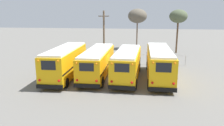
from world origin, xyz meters
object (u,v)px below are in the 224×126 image
Objects in this scene: school_bus_2 at (127,63)px; school_bus_3 at (159,63)px; utility_pole at (104,33)px; bare_tree_1 at (178,17)px; school_bus_1 at (98,62)px; school_bus_0 at (66,61)px; bare_tree_0 at (137,16)px.

school_bus_3 reaches higher than school_bus_2.
school_bus_2 is 1.27× the size of utility_pole.
utility_pole is 0.97× the size of bare_tree_1.
school_bus_2 is 14.17m from utility_pole.
school_bus_1 is at bearing 178.99° from school_bus_3.
utility_pole is (-8.25, 12.64, 2.06)m from school_bus_3.
utility_pole reaches higher than school_bus_1.
bare_tree_1 is at bearing 75.76° from school_bus_3.
school_bus_2 is (3.39, -0.62, 0.03)m from school_bus_1.
school_bus_0 is 6.79m from school_bus_2.
bare_tree_1 reaches higher than school_bus_0.
school_bus_0 is at bearing -175.36° from school_bus_3.
utility_pole is at bearing 123.14° from school_bus_3.
school_bus_3 is 15.24m from utility_pole.
bare_tree_1 is at bearing 66.03° from school_bus_2.
utility_pole is 13.34m from bare_tree_1.
school_bus_1 is (3.39, 0.95, -0.12)m from school_bus_0.
bare_tree_0 is at bearing 79.30° from school_bus_1.
school_bus_1 is at bearing -123.68° from bare_tree_1.
bare_tree_1 is at bearing 56.32° from school_bus_1.
school_bus_1 is at bearing 15.58° from school_bus_0.
utility_pole is at bearing 81.89° from school_bus_0.
school_bus_2 is 1.24× the size of bare_tree_1.
school_bus_1 is 3.45m from school_bus_2.
bare_tree_1 reaches higher than school_bus_1.
school_bus_1 is at bearing 169.69° from school_bus_2.
bare_tree_1 reaches higher than school_bus_3.
bare_tree_0 reaches higher than school_bus_1.
utility_pole is at bearing -162.28° from bare_tree_1.
school_bus_2 is (6.78, 0.33, -0.09)m from school_bus_0.
bare_tree_0 is (-2.96, 20.35, 4.67)m from school_bus_3.
school_bus_2 is 3.43m from school_bus_3.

